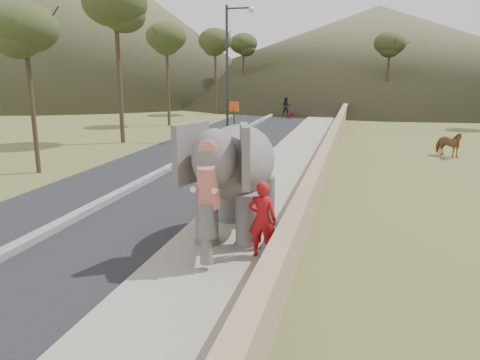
% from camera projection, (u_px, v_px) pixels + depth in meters
% --- Properties ---
extents(ground, '(160.00, 160.00, 0.00)m').
position_uv_depth(ground, '(234.00, 243.00, 12.04)').
color(ground, olive).
rests_on(ground, ground).
extents(road, '(7.00, 120.00, 0.03)m').
position_uv_depth(road, '(188.00, 161.00, 22.66)').
color(road, black).
rests_on(road, ground).
extents(median, '(0.35, 120.00, 0.22)m').
position_uv_depth(median, '(188.00, 159.00, 22.64)').
color(median, black).
rests_on(median, ground).
extents(walkway, '(3.00, 120.00, 0.15)m').
position_uv_depth(walkway, '(290.00, 164.00, 21.44)').
color(walkway, '#9E9687').
rests_on(walkway, ground).
extents(parapet, '(0.30, 120.00, 1.10)m').
position_uv_depth(parapet, '(327.00, 156.00, 20.94)').
color(parapet, tan).
rests_on(parapet, ground).
extents(lamppost, '(1.76, 0.36, 8.00)m').
position_uv_depth(lamppost, '(232.00, 60.00, 28.12)').
color(lamppost, '#303035').
rests_on(lamppost, ground).
extents(signboard, '(0.60, 0.08, 2.40)m').
position_uv_depth(signboard, '(234.00, 114.00, 28.59)').
color(signboard, '#2D2D33').
rests_on(signboard, ground).
extents(cow, '(1.61, 1.53, 1.29)m').
position_uv_depth(cow, '(448.00, 144.00, 23.56)').
color(cow, brown).
rests_on(cow, ground).
extents(hill_left, '(60.00, 60.00, 22.00)m').
position_uv_depth(hill_left, '(85.00, 23.00, 70.44)').
color(hill_left, brown).
rests_on(hill_left, ground).
extents(hill_far, '(80.00, 80.00, 14.00)m').
position_uv_depth(hill_far, '(376.00, 51.00, 75.17)').
color(hill_far, brown).
rests_on(hill_far, ground).
extents(elephant_and_man, '(2.35, 4.17, 2.99)m').
position_uv_depth(elephant_and_man, '(238.00, 178.00, 11.98)').
color(elephant_and_man, slate).
rests_on(elephant_and_man, ground).
extents(motorcyclist, '(1.17, 1.80, 1.89)m').
position_uv_depth(motorcyclist, '(289.00, 110.00, 41.61)').
color(motorcyclist, maroon).
rests_on(motorcyclist, ground).
extents(trees, '(47.82, 41.88, 9.56)m').
position_uv_depth(trees, '(349.00, 72.00, 37.65)').
color(trees, '#473828').
rests_on(trees, ground).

